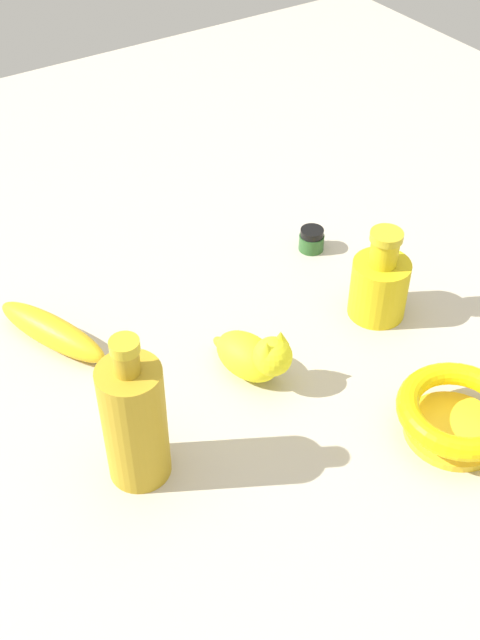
% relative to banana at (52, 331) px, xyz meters
% --- Properties ---
extents(ground, '(2.00, 2.00, 0.00)m').
position_rel_banana_xyz_m(ground, '(-0.17, -0.19, -0.02)').
color(ground, '#BCB29E').
extents(banana, '(0.19, 0.11, 0.04)m').
position_rel_banana_xyz_m(banana, '(0.00, 0.00, 0.00)').
color(banana, yellow).
rests_on(banana, ground).
extents(bottle_short, '(0.08, 0.08, 0.14)m').
position_rel_banana_xyz_m(bottle_short, '(-0.19, -0.41, 0.03)').
color(bottle_short, gold).
rests_on(bottle_short, ground).
extents(bottle_tall, '(0.07, 0.07, 0.20)m').
position_rel_banana_xyz_m(bottle_tall, '(-0.25, 0.00, 0.06)').
color(bottle_tall, '#B69220').
rests_on(bottle_tall, ground).
extents(bowl, '(0.15, 0.15, 0.06)m').
position_rel_banana_xyz_m(bowl, '(-0.41, -0.34, 0.01)').
color(bowl, yellow).
rests_on(bowl, ground).
extents(nail_polish_jar, '(0.04, 0.04, 0.04)m').
position_rel_banana_xyz_m(nail_polish_jar, '(-0.02, -0.42, -0.00)').
color(nail_polish_jar, '#295727').
rests_on(nail_polish_jar, ground).
extents(cat_figurine, '(0.13, 0.08, 0.09)m').
position_rel_banana_xyz_m(cat_figurine, '(-0.20, -0.19, 0.02)').
color(cat_figurine, yellow).
rests_on(cat_figurine, ground).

